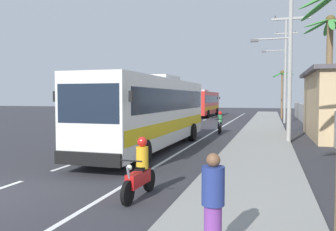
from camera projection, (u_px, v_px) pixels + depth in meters
name	position (u px, v px, depth m)	size (l,w,h in m)	color
sidewalk_kerb	(259.00, 150.00, 16.31)	(3.20, 90.00, 0.14)	gray
lane_markings	(184.00, 137.00, 22.45)	(3.38, 71.71, 0.01)	white
boundary_wall	(332.00, 127.00, 18.99)	(0.24, 60.00, 1.90)	#B2B2AD
coach_bus_foreground	(152.00, 110.00, 16.99)	(2.92, 12.51, 3.74)	silver
coach_bus_far_lane	(203.00, 103.00, 46.66)	(3.05, 12.41, 3.60)	red
motorcycle_beside_bus	(220.00, 124.00, 24.66)	(0.56, 1.96, 1.58)	black
motorcycle_trailing	(140.00, 173.00, 8.83)	(0.56, 1.96, 1.56)	black
pedestrian_near_kerb	(213.00, 201.00, 5.33)	(0.36, 0.36, 1.58)	#75388E
utility_pole_mid	(288.00, 66.00, 19.08)	(3.20, 0.24, 8.10)	#9E9E99
utility_pole_far	(285.00, 69.00, 34.34)	(3.42, 0.24, 10.34)	#9E9E99
palm_second	(330.00, 56.00, 20.10)	(3.40, 3.31, 7.41)	brown
palm_third	(282.00, 83.00, 41.76)	(2.62, 2.44, 5.92)	brown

